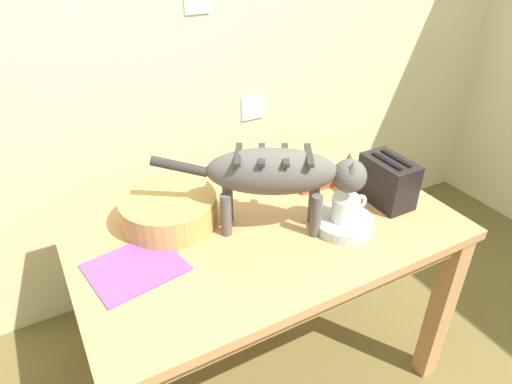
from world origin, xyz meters
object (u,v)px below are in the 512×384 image
Objects in this scene: cat at (280,174)px; magazine at (135,267)px; saucer_bowl at (343,223)px; book_stack at (313,177)px; toaster at (388,181)px; dining_table at (256,236)px; wicker_basket at (169,209)px; coffee_mug at (346,208)px.

cat is 0.53m from magazine.
saucer_bowl is 0.32m from book_stack.
book_stack is at bearing 121.44° from toaster.
dining_table is 0.33m from wicker_basket.
coffee_mug is (0.00, 0.00, 0.06)m from saucer_bowl.
magazine is at bearing -167.67° from book_stack.
cat is at bearing 150.74° from coffee_mug.
cat is at bearing -69.46° from dining_table.
book_stack is at bearing 2.82° from magazine.
saucer_bowl is 1.51× the size of coffee_mug.
cat is 1.86× the size of wicker_basket.
saucer_bowl is 0.62× the size of wicker_basket.
coffee_mug is 0.60m from wicker_basket.
book_stack is (0.08, 0.30, -0.06)m from coffee_mug.
saucer_bowl is at bearing -20.99° from magazine.
coffee_mug is 0.68× the size of book_stack.
toaster is at bearing 13.82° from saucer_bowl.
cat is at bearing -33.12° from wicker_basket.
toaster is (0.23, 0.06, 0.01)m from coffee_mug.
book_stack is 0.30m from toaster.
cat is (0.03, -0.09, 0.30)m from dining_table.
wicker_basket is at bearing 161.03° from toaster.
cat is at bearing -145.02° from book_stack.
book_stack reaches higher than dining_table.
dining_table is at bearing -161.80° from book_stack.
cat is 2.29× the size of magazine.
wicker_basket is at bearing 35.74° from magazine.
saucer_bowl reaches higher than book_stack.
dining_table is at bearing -21.87° from wicker_basket.
coffee_mug is at bearing -166.00° from toaster.
book_stack is 0.61× the size of wicker_basket.
book_stack is 0.59m from wicker_basket.
coffee_mug reaches higher than book_stack.
saucer_bowl is 0.77× the size of magazine.
book_stack is (0.28, 0.19, -0.19)m from cat.
magazine is (-0.68, 0.14, -0.02)m from saucer_bowl.
wicker_basket is at bearing 158.13° from dining_table.
magazine is 0.25m from wicker_basket.
coffee_mug is at bearing 90.40° from cat.
book_stack is at bearing 154.64° from cat.
magazine reaches higher than dining_table.
coffee_mug is 0.67× the size of toaster.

